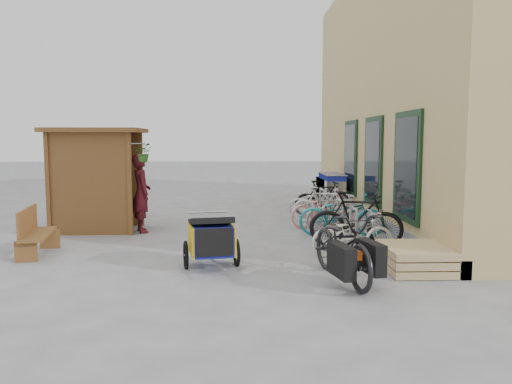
{
  "coord_description": "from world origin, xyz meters",
  "views": [
    {
      "loc": [
        0.12,
        -9.29,
        2.13
      ],
      "look_at": [
        0.5,
        1.5,
        1.0
      ],
      "focal_mm": 35.0,
      "sensor_mm": 36.0,
      "label": 1
    }
  ],
  "objects_px": {
    "cargo_bike": "(343,246)",
    "bike_2": "(342,214)",
    "shopping_carts": "(329,187)",
    "bike_7": "(323,198)",
    "bike_3": "(337,213)",
    "kiosk": "(93,165)",
    "bike_4": "(323,209)",
    "bench": "(34,231)",
    "bike_0": "(352,234)",
    "pallet_stack": "(415,258)",
    "bike_6": "(319,203)",
    "bike_5": "(323,205)",
    "bike_1": "(356,219)",
    "person_kiosk": "(141,193)",
    "child_trailer": "(211,237)"
  },
  "relations": [
    {
      "from": "cargo_bike",
      "to": "bike_2",
      "type": "relative_size",
      "value": 1.16
    },
    {
      "from": "kiosk",
      "to": "bike_4",
      "type": "distance_m",
      "value": 5.57
    },
    {
      "from": "bench",
      "to": "bike_7",
      "type": "height_order",
      "value": "bike_7"
    },
    {
      "from": "bike_0",
      "to": "child_trailer",
      "type": "bearing_deg",
      "value": 96.29
    },
    {
      "from": "pallet_stack",
      "to": "bike_6",
      "type": "distance_m",
      "value": 5.54
    },
    {
      "from": "child_trailer",
      "to": "bike_4",
      "type": "distance_m",
      "value": 4.53
    },
    {
      "from": "child_trailer",
      "to": "bike_2",
      "type": "xyz_separation_m",
      "value": [
        2.73,
        2.6,
        -0.01
      ]
    },
    {
      "from": "bike_6",
      "to": "bike_2",
      "type": "bearing_deg",
      "value": -169.32
    },
    {
      "from": "person_kiosk",
      "to": "bike_3",
      "type": "height_order",
      "value": "person_kiosk"
    },
    {
      "from": "bike_0",
      "to": "bike_3",
      "type": "height_order",
      "value": "bike_3"
    },
    {
      "from": "person_kiosk",
      "to": "bike_3",
      "type": "relative_size",
      "value": 1.19
    },
    {
      "from": "bench",
      "to": "bike_1",
      "type": "height_order",
      "value": "bike_1"
    },
    {
      "from": "shopping_carts",
      "to": "bike_3",
      "type": "relative_size",
      "value": 1.61
    },
    {
      "from": "pallet_stack",
      "to": "shopping_carts",
      "type": "relative_size",
      "value": 0.49
    },
    {
      "from": "child_trailer",
      "to": "bike_3",
      "type": "distance_m",
      "value": 4.13
    },
    {
      "from": "bench",
      "to": "bike_3",
      "type": "height_order",
      "value": "bike_3"
    },
    {
      "from": "bench",
      "to": "bike_4",
      "type": "xyz_separation_m",
      "value": [
        5.85,
        2.76,
        0.0
      ]
    },
    {
      "from": "pallet_stack",
      "to": "bike_3",
      "type": "bearing_deg",
      "value": 99.93
    },
    {
      "from": "bench",
      "to": "bike_0",
      "type": "distance_m",
      "value": 5.89
    },
    {
      "from": "cargo_bike",
      "to": "pallet_stack",
      "type": "bearing_deg",
      "value": 11.29
    },
    {
      "from": "person_kiosk",
      "to": "bike_7",
      "type": "relative_size",
      "value": 1.09
    },
    {
      "from": "bike_1",
      "to": "bike_2",
      "type": "distance_m",
      "value": 1.09
    },
    {
      "from": "bike_4",
      "to": "bike_2",
      "type": "bearing_deg",
      "value": 172.6
    },
    {
      "from": "bike_3",
      "to": "bike_7",
      "type": "bearing_deg",
      "value": -11.49
    },
    {
      "from": "bike_5",
      "to": "bike_2",
      "type": "bearing_deg",
      "value": -161.6
    },
    {
      "from": "person_kiosk",
      "to": "bike_4",
      "type": "bearing_deg",
      "value": -106.74
    },
    {
      "from": "cargo_bike",
      "to": "bike_4",
      "type": "xyz_separation_m",
      "value": [
        0.48,
        4.66,
        -0.08
      ]
    },
    {
      "from": "bike_1",
      "to": "bike_4",
      "type": "relative_size",
      "value": 1.08
    },
    {
      "from": "bike_3",
      "to": "bike_7",
      "type": "xyz_separation_m",
      "value": [
        0.1,
        2.44,
        0.05
      ]
    },
    {
      "from": "bike_2",
      "to": "bike_6",
      "type": "distance_m",
      "value": 2.55
    },
    {
      "from": "pallet_stack",
      "to": "cargo_bike",
      "type": "bearing_deg",
      "value": -157.36
    },
    {
      "from": "bike_2",
      "to": "kiosk",
      "type": "bearing_deg",
      "value": 90.84
    },
    {
      "from": "bike_3",
      "to": "bike_5",
      "type": "bearing_deg",
      "value": -4.08
    },
    {
      "from": "bike_5",
      "to": "bench",
      "type": "bearing_deg",
      "value": 134.13
    },
    {
      "from": "shopping_carts",
      "to": "cargo_bike",
      "type": "height_order",
      "value": "shopping_carts"
    },
    {
      "from": "bench",
      "to": "bike_0",
      "type": "height_order",
      "value": "bench"
    },
    {
      "from": "shopping_carts",
      "to": "bike_7",
      "type": "xyz_separation_m",
      "value": [
        -0.5,
        -1.9,
        -0.14
      ]
    },
    {
      "from": "child_trailer",
      "to": "bike_2",
      "type": "distance_m",
      "value": 3.77
    },
    {
      "from": "bench",
      "to": "shopping_carts",
      "type": "relative_size",
      "value": 0.59
    },
    {
      "from": "person_kiosk",
      "to": "kiosk",
      "type": "bearing_deg",
      "value": 54.54
    },
    {
      "from": "bike_6",
      "to": "bike_7",
      "type": "bearing_deg",
      "value": -16.49
    },
    {
      "from": "child_trailer",
      "to": "bike_3",
      "type": "relative_size",
      "value": 1.04
    },
    {
      "from": "bench",
      "to": "shopping_carts",
      "type": "xyz_separation_m",
      "value": [
        6.67,
        6.43,
        0.19
      ]
    },
    {
      "from": "kiosk",
      "to": "bike_1",
      "type": "xyz_separation_m",
      "value": [
        5.74,
        -2.01,
        -0.99
      ]
    },
    {
      "from": "shopping_carts",
      "to": "bike_0",
      "type": "relative_size",
      "value": 1.55
    },
    {
      "from": "shopping_carts",
      "to": "bike_4",
      "type": "height_order",
      "value": "shopping_carts"
    },
    {
      "from": "kiosk",
      "to": "bike_0",
      "type": "xyz_separation_m",
      "value": [
        5.49,
        -2.79,
        -1.14
      ]
    },
    {
      "from": "bike_3",
      "to": "bike_6",
      "type": "relative_size",
      "value": 0.93
    },
    {
      "from": "bike_2",
      "to": "bike_6",
      "type": "bearing_deg",
      "value": 12.16
    },
    {
      "from": "kiosk",
      "to": "bike_7",
      "type": "relative_size",
      "value": 1.49
    }
  ]
}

